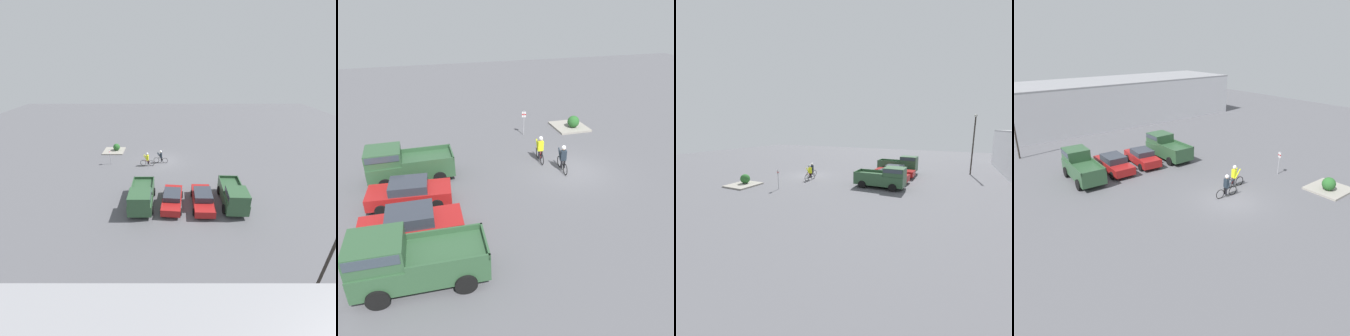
{
  "view_description": "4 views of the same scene",
  "coord_description": "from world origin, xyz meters",
  "views": [
    {
      "loc": [
        -0.77,
        27.06,
        12.47
      ],
      "look_at": [
        -0.77,
        4.48,
        1.2
      ],
      "focal_mm": 24.0,
      "sensor_mm": 36.0,
      "label": 1
    },
    {
      "loc": [
        -16.54,
        9.02,
        9.77
      ],
      "look_at": [
        -0.77,
        4.48,
        1.2
      ],
      "focal_mm": 35.0,
      "sensor_mm": 36.0,
      "label": 2
    },
    {
      "loc": [
        22.97,
        15.92,
        5.93
      ],
      "look_at": [
        -0.77,
        4.48,
        1.2
      ],
      "focal_mm": 24.0,
      "sensor_mm": 36.0,
      "label": 3
    },
    {
      "loc": [
        -15.2,
        -14.3,
        10.48
      ],
      "look_at": [
        -0.77,
        4.48,
        1.2
      ],
      "focal_mm": 35.0,
      "sensor_mm": 36.0,
      "label": 4
    }
  ],
  "objects": [
    {
      "name": "ground_plane",
      "position": [
        0.0,
        0.0,
        0.0
      ],
      "size": [
        80.0,
        80.0,
        0.0
      ],
      "primitive_type": "plane",
      "color": "#56565B"
    },
    {
      "name": "pickup_truck_1",
      "position": [
        1.65,
        10.05,
        1.1
      ],
      "size": [
        2.28,
        4.92,
        2.15
      ],
      "color": "#2D5133",
      "rests_on": "ground_plane"
    },
    {
      "name": "lamppost",
      "position": [
        -9.6,
        18.29,
        4.39
      ],
      "size": [
        0.36,
        0.36,
        7.58
      ],
      "color": "#2D2823",
      "rests_on": "ground_plane"
    },
    {
      "name": "pickup_truck_0",
      "position": [
        -6.73,
        9.96,
        1.17
      ],
      "size": [
        2.33,
        5.07,
        2.27
      ],
      "color": "#2D5133",
      "rests_on": "ground_plane"
    },
    {
      "name": "cyclist_0",
      "position": [
        1.84,
        1.37,
        0.92
      ],
      "size": [
        1.8,
        0.49,
        1.79
      ],
      "color": "black",
      "rests_on": "ground_plane"
    },
    {
      "name": "sedan_1",
      "position": [
        -1.15,
        9.84,
        0.71
      ],
      "size": [
        2.18,
        4.42,
        1.39
      ],
      "color": "maroon",
      "rests_on": "ground_plane"
    },
    {
      "name": "fire_lane_sign",
      "position": [
        6.59,
        0.91,
        1.23
      ],
      "size": [
        0.11,
        0.29,
        2.02
      ],
      "color": "#9E9EA3",
      "rests_on": "ground_plane"
    },
    {
      "name": "cyclist_1",
      "position": [
        0.17,
        0.5,
        0.87
      ],
      "size": [
        1.85,
        0.5,
        1.73
      ],
      "color": "black",
      "rests_on": "ground_plane"
    },
    {
      "name": "shrub",
      "position": [
        6.72,
        -3.49,
        0.64
      ],
      "size": [
        0.98,
        0.98,
        0.98
      ],
      "color": "#286028",
      "rests_on": "curb_island"
    },
    {
      "name": "sedan_0",
      "position": [
        -3.95,
        9.85,
        0.72
      ],
      "size": [
        2.04,
        4.66,
        1.45
      ],
      "color": "maroon",
      "rests_on": "ground_plane"
    },
    {
      "name": "curb_island",
      "position": [
        7.11,
        -3.36,
        0.07
      ],
      "size": [
        2.92,
        2.68,
        0.15
      ],
      "primitive_type": "cube",
      "color": "gray",
      "rests_on": "ground_plane"
    }
  ]
}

